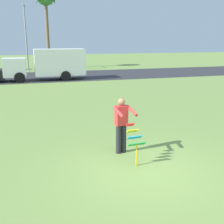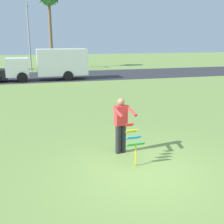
{
  "view_description": "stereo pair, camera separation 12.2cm",
  "coord_description": "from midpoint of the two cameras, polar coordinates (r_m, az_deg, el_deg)",
  "views": [
    {
      "loc": [
        -2.74,
        -6.11,
        3.41
      ],
      "look_at": [
        -0.25,
        2.45,
        1.05
      ],
      "focal_mm": 44.14,
      "sensor_mm": 36.0,
      "label": 1
    },
    {
      "loc": [
        -2.63,
        -6.14,
        3.41
      ],
      "look_at": [
        -0.25,
        2.45,
        1.05
      ],
      "focal_mm": 44.14,
      "sensor_mm": 36.0,
      "label": 2
    }
  ],
  "objects": [
    {
      "name": "ground_plane",
      "position": [
        7.51,
        7.48,
        -12.33
      ],
      "size": [
        120.0,
        120.0,
        0.0
      ],
      "primitive_type": "plane",
      "color": "olive"
    },
    {
      "name": "kite_held",
      "position": [
        7.7,
        4.97,
        -5.53
      ],
      "size": [
        0.52,
        0.64,
        1.11
      ],
      "color": "red",
      "rests_on": "ground"
    },
    {
      "name": "palm_tree_right_near",
      "position": [
        34.64,
        -12.86,
        21.68
      ],
      "size": [
        2.58,
        2.71,
        9.23
      ],
      "color": "brown",
      "rests_on": "ground"
    },
    {
      "name": "parked_truck_white_box",
      "position": [
        24.44,
        -12.1,
        9.81
      ],
      "size": [
        6.72,
        2.17,
        2.62
      ],
      "color": "silver",
      "rests_on": "ground"
    },
    {
      "name": "road_strip",
      "position": [
        27.06,
        -9.72,
        7.39
      ],
      "size": [
        120.0,
        8.0,
        0.01
      ],
      "primitive_type": "cube",
      "color": "#2D2D33",
      "rests_on": "ground"
    },
    {
      "name": "streetlight_pole",
      "position": [
        31.83,
        -16.74,
        15.28
      ],
      "size": [
        0.24,
        1.65,
        7.0
      ],
      "color": "#9E9EA3",
      "rests_on": "ground"
    },
    {
      "name": "person_kite_flyer",
      "position": [
        8.32,
        2.32,
        -2.4
      ],
      "size": [
        0.61,
        0.71,
        1.73
      ],
      "color": "#26262B",
      "rests_on": "ground"
    }
  ]
}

